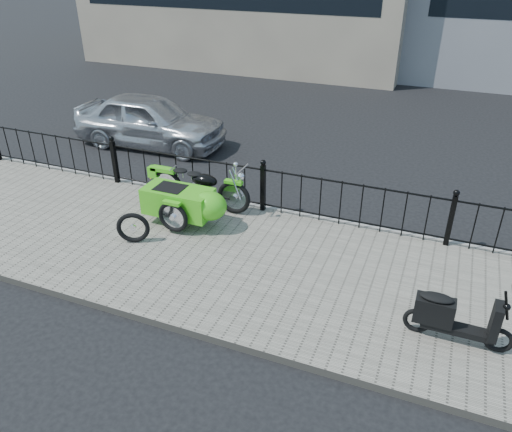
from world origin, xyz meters
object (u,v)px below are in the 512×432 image
at_px(spare_tire, 133,228).
at_px(sedan_car, 150,120).
at_px(scooter, 452,317).
at_px(motorcycle_sidecar, 190,199).

relative_size(spare_tire, sedan_car, 0.15).
bearing_deg(spare_tire, scooter, -5.54).
distance_m(motorcycle_sidecar, scooter, 5.02).
height_order(spare_tire, sedan_car, sedan_car).
height_order(scooter, spare_tire, scooter).
height_order(motorcycle_sidecar, sedan_car, sedan_car).
xyz_separation_m(motorcycle_sidecar, spare_tire, (-0.58, -1.06, -0.18)).
relative_size(motorcycle_sidecar, sedan_car, 0.56).
bearing_deg(spare_tire, sedan_car, 119.10).
xyz_separation_m(scooter, sedan_car, (-7.89, 5.08, 0.20)).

